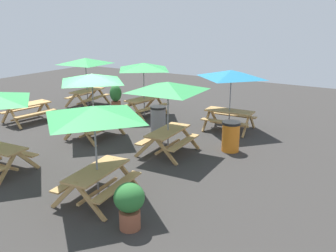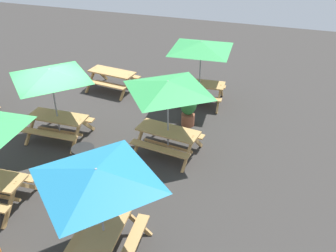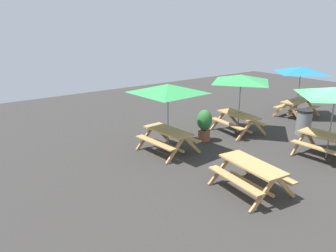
# 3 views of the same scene
# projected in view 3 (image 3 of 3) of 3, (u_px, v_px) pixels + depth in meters

# --- Properties ---
(ground_plane) EXTENTS (29.26, 29.26, 0.00)m
(ground_plane) POSITION_uv_depth(u_px,v_px,m) (327.00, 158.00, 10.51)
(ground_plane) COLOR #33302D
(ground_plane) RESTS_ON ground
(picnic_table_0) EXTENTS (2.82, 2.82, 2.34)m
(picnic_table_0) POSITION_uv_depth(u_px,v_px,m) (168.00, 94.00, 10.48)
(picnic_table_0) COLOR tan
(picnic_table_0) RESTS_ON ground
(picnic_table_2) EXTENTS (2.24, 2.24, 2.34)m
(picnic_table_2) POSITION_uv_depth(u_px,v_px,m) (241.00, 83.00, 12.42)
(picnic_table_2) COLOR tan
(picnic_table_2) RESTS_ON ground
(picnic_table_5) EXTENTS (2.13, 2.13, 2.34)m
(picnic_table_5) POSITION_uv_depth(u_px,v_px,m) (301.00, 74.00, 14.72)
(picnic_table_5) COLOR tan
(picnic_table_5) RESTS_ON ground
(picnic_table_6) EXTENTS (1.96, 1.73, 0.81)m
(picnic_table_6) POSITION_uv_depth(u_px,v_px,m) (252.00, 171.00, 8.29)
(picnic_table_6) COLOR tan
(picnic_table_6) RESTS_ON ground
(picnic_table_7) EXTENTS (2.05, 2.05, 2.34)m
(picnic_table_7) POSITION_uv_depth(u_px,v_px,m) (335.00, 97.00, 9.96)
(picnic_table_7) COLOR tan
(picnic_table_7) RESTS_ON ground
(trash_bin_gray) EXTENTS (0.59, 0.59, 0.98)m
(trash_bin_gray) POSITION_uv_depth(u_px,v_px,m) (304.00, 122.00, 12.66)
(trash_bin_gray) COLOR gray
(trash_bin_gray) RESTS_ON ground
(potted_plant_1) EXTENTS (0.55, 0.55, 1.17)m
(potted_plant_1) POSITION_uv_depth(u_px,v_px,m) (204.00, 124.00, 11.93)
(potted_plant_1) COLOR #935138
(potted_plant_1) RESTS_ON ground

